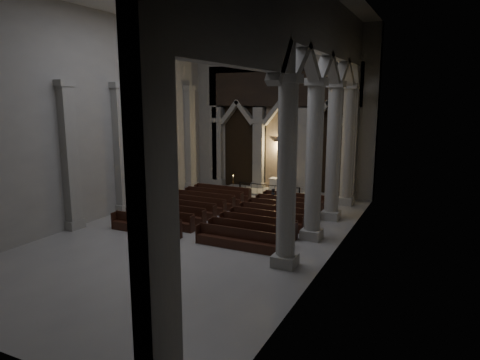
{
  "coord_description": "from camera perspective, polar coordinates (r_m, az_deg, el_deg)",
  "views": [
    {
      "loc": [
        11.3,
        -18.95,
        7.1
      ],
      "look_at": [
        0.71,
        3.0,
        2.41
      ],
      "focal_mm": 32.0,
      "sensor_mm": 36.0,
      "label": 1
    }
  ],
  "objects": [
    {
      "name": "pews",
      "position": [
        25.48,
        -1.58,
        -4.55
      ],
      "size": [
        9.74,
        9.08,
        0.97
      ],
      "color": "black",
      "rests_on": "ground"
    },
    {
      "name": "altar_rail",
      "position": [
        31.09,
        3.86,
        -1.17
      ],
      "size": [
        4.73,
        0.09,
        0.93
      ],
      "color": "black",
      "rests_on": "ground"
    },
    {
      "name": "altar",
      "position": [
        32.41,
        5.63,
        -0.65
      ],
      "size": [
        1.92,
        0.77,
        0.98
      ],
      "color": "silver",
      "rests_on": "sanctuary_step"
    },
    {
      "name": "candle_stand_right",
      "position": [
        30.38,
        9.65,
        -2.12
      ],
      "size": [
        0.21,
        0.21,
        1.25
      ],
      "color": "olive",
      "rests_on": "ground"
    },
    {
      "name": "sanctuary_step",
      "position": [
        32.41,
        4.72,
        -1.66
      ],
      "size": [
        8.5,
        2.6,
        0.15
      ],
      "primitive_type": "cube",
      "color": "#9C9A92",
      "rests_on": "ground"
    },
    {
      "name": "left_pilasters",
      "position": [
        28.98,
        -12.99,
        4.3
      ],
      "size": [
        0.6,
        13.0,
        8.03
      ],
      "color": "#9C9A92",
      "rests_on": "ground"
    },
    {
      "name": "right_arcade",
      "position": [
        21.11,
        10.04,
        12.71
      ],
      "size": [
        1.0,
        24.0,
        12.0
      ],
      "color": "#9C9A92",
      "rests_on": "ground"
    },
    {
      "name": "worshipper",
      "position": [
        28.14,
        4.41,
        -2.43
      ],
      "size": [
        0.54,
        0.46,
        1.26
      ],
      "primitive_type": "imported",
      "rotation": [
        0.0,
        0.0,
        -0.4
      ],
      "color": "black",
      "rests_on": "ground"
    },
    {
      "name": "room",
      "position": [
        22.07,
        -5.16,
        12.16
      ],
      "size": [
        24.0,
        24.1,
        12.0
      ],
      "color": "#9A9792",
      "rests_on": "ground"
    },
    {
      "name": "sanctuary_wall",
      "position": [
        32.52,
        5.51,
        9.99
      ],
      "size": [
        14.0,
        0.77,
        12.0
      ],
      "color": "#9C9A92",
      "rests_on": "ground"
    },
    {
      "name": "candle_stand_left",
      "position": [
        32.8,
        -0.93,
        -0.97
      ],
      "size": [
        0.22,
        0.22,
        1.3
      ],
      "color": "olive",
      "rests_on": "ground"
    }
  ]
}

